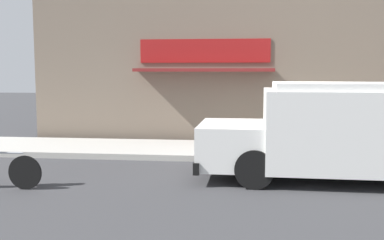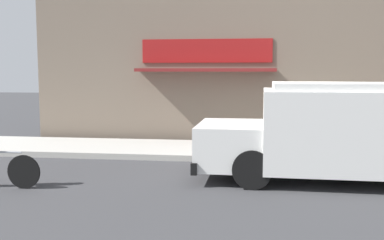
{
  "view_description": "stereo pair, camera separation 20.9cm",
  "coord_description": "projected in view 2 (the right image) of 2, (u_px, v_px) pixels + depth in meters",
  "views": [
    {
      "loc": [
        -1.26,
        -11.25,
        2.31
      ],
      "look_at": [
        -2.53,
        -0.2,
        1.1
      ],
      "focal_mm": 42.0,
      "sensor_mm": 36.0,
      "label": 1
    },
    {
      "loc": [
        -1.05,
        -11.22,
        2.31
      ],
      "look_at": [
        -2.53,
        -0.2,
        1.1
      ],
      "focal_mm": 42.0,
      "sensor_mm": 36.0,
      "label": 2
    }
  ],
  "objects": [
    {
      "name": "ground_plane",
      "position": [
        294.0,
        164.0,
        11.17
      ],
      "size": [
        70.0,
        70.0,
        0.0
      ],
      "primitive_type": "plane",
      "color": "#38383A"
    },
    {
      "name": "sidewalk",
      "position": [
        289.0,
        152.0,
        12.45
      ],
      "size": [
        28.0,
        2.61,
        0.16
      ],
      "color": "#ADAAA3",
      "rests_on": "ground_plane"
    },
    {
      "name": "storefront",
      "position": [
        284.0,
        69.0,
        13.86
      ],
      "size": [
        16.18,
        0.91,
        4.75
      ],
      "color": "#756656",
      "rests_on": "ground_plane"
    },
    {
      "name": "school_bus",
      "position": [
        362.0,
        130.0,
        9.37
      ],
      "size": [
        6.31,
        2.82,
        2.07
      ],
      "rotation": [
        0.0,
        0.0,
        -0.02
      ],
      "color": "white",
      "rests_on": "ground_plane"
    },
    {
      "name": "trash_bin",
      "position": [
        279.0,
        134.0,
        12.34
      ],
      "size": [
        0.52,
        0.52,
        0.86
      ],
      "color": "#2D5138",
      "rests_on": "sidewalk"
    }
  ]
}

